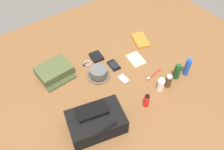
{
  "coord_description": "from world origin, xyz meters",
  "views": [
    {
      "loc": [
        0.65,
        0.93,
        1.35
      ],
      "look_at": [
        0.0,
        0.0,
        0.04
      ],
      "focal_mm": 36.96,
      "sensor_mm": 36.0,
      "label": 1
    }
  ],
  "objects_px": {
    "toothpaste_tube": "(161,85)",
    "notepad": "(136,59)",
    "toothbrush": "(153,75)",
    "toiletry_pouch": "(55,71)",
    "sunscreen_spray": "(147,101)",
    "backpack": "(96,121)",
    "shampoo_bottle": "(177,72)",
    "paperback_novel": "(140,40)",
    "cell_phone": "(114,65)",
    "media_player": "(124,79)",
    "deodorant_spray": "(187,67)",
    "wallet": "(96,57)",
    "wristwatch": "(87,63)",
    "cologne_bottle": "(168,81)",
    "bucket_hat": "(99,73)"
  },
  "relations": [
    {
      "from": "toothpaste_tube",
      "to": "notepad",
      "type": "relative_size",
      "value": 0.78
    },
    {
      "from": "toothbrush",
      "to": "toiletry_pouch",
      "type": "bearing_deg",
      "value": -36.26
    },
    {
      "from": "toiletry_pouch",
      "to": "sunscreen_spray",
      "type": "xyz_separation_m",
      "value": [
        -0.39,
        0.62,
        0.02
      ]
    },
    {
      "from": "toothbrush",
      "to": "notepad",
      "type": "relative_size",
      "value": 1.12
    },
    {
      "from": "backpack",
      "to": "shampoo_bottle",
      "type": "distance_m",
      "value": 0.72
    },
    {
      "from": "paperback_novel",
      "to": "cell_phone",
      "type": "xyz_separation_m",
      "value": [
        0.37,
        0.11,
        -0.0
      ]
    },
    {
      "from": "media_player",
      "to": "notepad",
      "type": "distance_m",
      "value": 0.23
    },
    {
      "from": "deodorant_spray",
      "to": "toothbrush",
      "type": "xyz_separation_m",
      "value": [
        0.21,
        -0.13,
        -0.07
      ]
    },
    {
      "from": "toothbrush",
      "to": "media_player",
      "type": "bearing_deg",
      "value": -25.74
    },
    {
      "from": "deodorant_spray",
      "to": "toothpaste_tube",
      "type": "xyz_separation_m",
      "value": [
        0.27,
        0.0,
        -0.02
      ]
    },
    {
      "from": "shampoo_bottle",
      "to": "notepad",
      "type": "bearing_deg",
      "value": -67.0
    },
    {
      "from": "deodorant_spray",
      "to": "media_player",
      "type": "bearing_deg",
      "value": -28.55
    },
    {
      "from": "shampoo_bottle",
      "to": "toothbrush",
      "type": "xyz_separation_m",
      "value": [
        0.13,
        -0.11,
        -0.06
      ]
    },
    {
      "from": "toothpaste_tube",
      "to": "sunscreen_spray",
      "type": "xyz_separation_m",
      "value": [
        0.17,
        0.04,
        -0.0
      ]
    },
    {
      "from": "backpack",
      "to": "wallet",
      "type": "distance_m",
      "value": 0.64
    },
    {
      "from": "toothpaste_tube",
      "to": "wristwatch",
      "type": "xyz_separation_m",
      "value": [
        0.3,
        -0.53,
        -0.05
      ]
    },
    {
      "from": "shampoo_bottle",
      "to": "wristwatch",
      "type": "distance_m",
      "value": 0.71
    },
    {
      "from": "toothpaste_tube",
      "to": "media_player",
      "type": "bearing_deg",
      "value": -55.96
    },
    {
      "from": "cologne_bottle",
      "to": "notepad",
      "type": "bearing_deg",
      "value": -85.75
    },
    {
      "from": "media_player",
      "to": "toothbrush",
      "type": "xyz_separation_m",
      "value": [
        -0.21,
        0.1,
        0.0
      ]
    },
    {
      "from": "shampoo_bottle",
      "to": "wristwatch",
      "type": "height_order",
      "value": "shampoo_bottle"
    },
    {
      "from": "deodorant_spray",
      "to": "shampoo_bottle",
      "type": "relative_size",
      "value": 1.2
    },
    {
      "from": "cell_phone",
      "to": "media_player",
      "type": "relative_size",
      "value": 1.39
    },
    {
      "from": "cell_phone",
      "to": "media_player",
      "type": "height_order",
      "value": "cell_phone"
    },
    {
      "from": "cologne_bottle",
      "to": "bucket_hat",
      "type": "bearing_deg",
      "value": -45.49
    },
    {
      "from": "toothpaste_tube",
      "to": "cell_phone",
      "type": "bearing_deg",
      "value": -70.78
    },
    {
      "from": "cologne_bottle",
      "to": "media_player",
      "type": "height_order",
      "value": "cologne_bottle"
    },
    {
      "from": "toothpaste_tube",
      "to": "paperback_novel",
      "type": "relative_size",
      "value": 0.53
    },
    {
      "from": "cologne_bottle",
      "to": "cell_phone",
      "type": "bearing_deg",
      "value": -61.98
    },
    {
      "from": "deodorant_spray",
      "to": "toothbrush",
      "type": "distance_m",
      "value": 0.26
    },
    {
      "from": "bucket_hat",
      "to": "wristwatch",
      "type": "bearing_deg",
      "value": -87.26
    },
    {
      "from": "backpack",
      "to": "deodorant_spray",
      "type": "bearing_deg",
      "value": 179.09
    },
    {
      "from": "bucket_hat",
      "to": "media_player",
      "type": "xyz_separation_m",
      "value": [
        -0.14,
        0.14,
        -0.03
      ]
    },
    {
      "from": "cologne_bottle",
      "to": "media_player",
      "type": "xyz_separation_m",
      "value": [
        0.23,
        -0.24,
        -0.05
      ]
    },
    {
      "from": "sunscreen_spray",
      "to": "notepad",
      "type": "height_order",
      "value": "sunscreen_spray"
    },
    {
      "from": "sunscreen_spray",
      "to": "paperback_novel",
      "type": "bearing_deg",
      "value": -126.62
    },
    {
      "from": "cologne_bottle",
      "to": "wristwatch",
      "type": "bearing_deg",
      "value": -54.96
    },
    {
      "from": "wristwatch",
      "to": "toothpaste_tube",
      "type": "bearing_deg",
      "value": 119.57
    },
    {
      "from": "deodorant_spray",
      "to": "shampoo_bottle",
      "type": "distance_m",
      "value": 0.09
    },
    {
      "from": "wallet",
      "to": "notepad",
      "type": "height_order",
      "value": "wallet"
    },
    {
      "from": "deodorant_spray",
      "to": "wallet",
      "type": "distance_m",
      "value": 0.72
    },
    {
      "from": "bucket_hat",
      "to": "cologne_bottle",
      "type": "bearing_deg",
      "value": 134.51
    },
    {
      "from": "toothpaste_tube",
      "to": "wristwatch",
      "type": "relative_size",
      "value": 1.65
    },
    {
      "from": "bucket_hat",
      "to": "paperback_novel",
      "type": "distance_m",
      "value": 0.54
    },
    {
      "from": "shampoo_bottle",
      "to": "media_player",
      "type": "relative_size",
      "value": 1.55
    },
    {
      "from": "cell_phone",
      "to": "media_player",
      "type": "xyz_separation_m",
      "value": [
        0.02,
        0.16,
        -0.0
      ]
    },
    {
      "from": "backpack",
      "to": "toiletry_pouch",
      "type": "relative_size",
      "value": 1.49
    },
    {
      "from": "paperback_novel",
      "to": "media_player",
      "type": "relative_size",
      "value": 2.59
    },
    {
      "from": "paperback_novel",
      "to": "deodorant_spray",
      "type": "bearing_deg",
      "value": 94.08
    },
    {
      "from": "deodorant_spray",
      "to": "notepad",
      "type": "xyz_separation_m",
      "value": [
        0.22,
        -0.34,
        -0.07
      ]
    }
  ]
}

